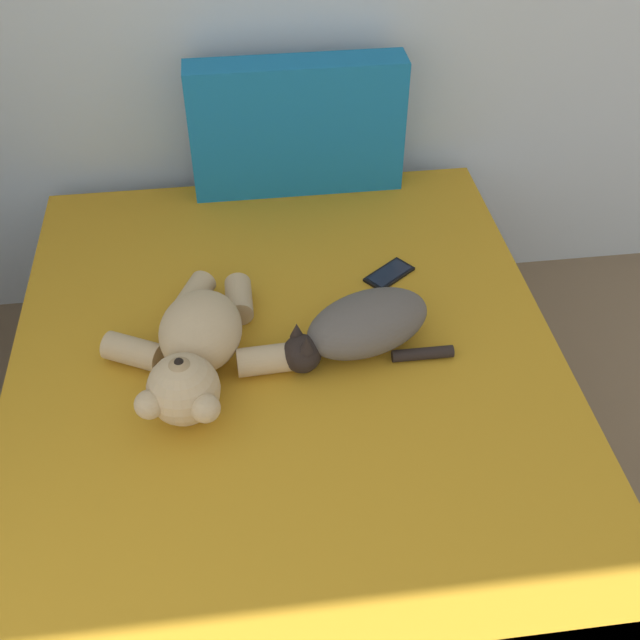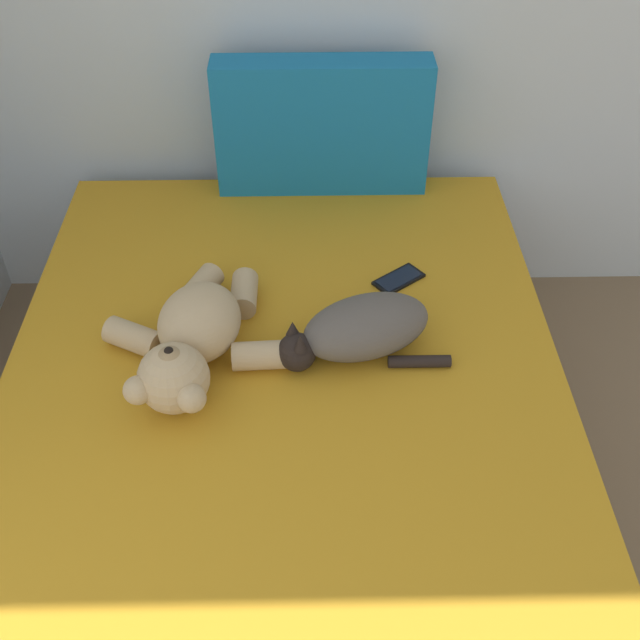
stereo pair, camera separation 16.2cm
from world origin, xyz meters
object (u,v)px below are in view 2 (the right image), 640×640
bed (286,454)px  patterned_cushion (322,127)px  teddy_bear (193,339)px  cat (359,330)px  cell_phone (399,279)px

bed → patterned_cushion: (0.12, 0.93, 0.49)m
bed → teddy_bear: teddy_bear is taller
patterned_cushion → cat: (0.08, -0.80, -0.15)m
patterned_cushion → teddy_bear: 0.91m
bed → cell_phone: bearing=51.5°
bed → cell_phone: size_ratio=12.50×
bed → cat: bearing=33.2°
bed → teddy_bear: bearing=158.0°
bed → cell_phone: 0.59m
cat → cell_phone: bearing=65.0°
cat → cell_phone: cat is taller
bed → teddy_bear: 0.42m
patterned_cushion → bed: bearing=-97.2°
cat → teddy_bear: size_ratio=0.76×
patterned_cushion → cell_phone: (0.21, -0.51, -0.21)m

